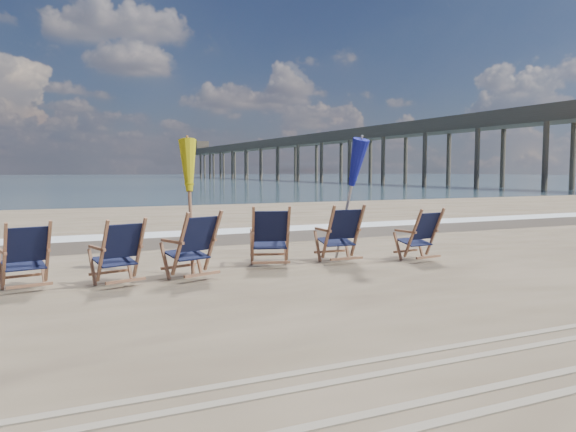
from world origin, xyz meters
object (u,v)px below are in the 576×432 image
beach_chair_1 (140,250)px  fishing_pier (313,152)px  beach_chair_4 (358,233)px  umbrella_blue (348,165)px  beach_chair_0 (48,254)px  beach_chair_5 (435,234)px  beach_chair_3 (288,236)px  beach_chair_2 (213,244)px  umbrella_yellow (190,171)px

beach_chair_1 → fishing_pier: size_ratio=0.01×
beach_chair_4 → umbrella_blue: umbrella_blue is taller
beach_chair_0 → beach_chair_5: bearing=166.8°
beach_chair_5 → umbrella_blue: bearing=-30.8°
beach_chair_3 → beach_chair_4: size_ratio=1.01×
beach_chair_3 → beach_chair_5: bearing=-171.8°
beach_chair_2 → umbrella_yellow: 1.26m
beach_chair_1 → umbrella_blue: bearing=172.9°
beach_chair_1 → umbrella_blue: umbrella_blue is taller
beach_chair_2 → beach_chair_5: beach_chair_2 is taller
beach_chair_1 → beach_chair_5: beach_chair_1 is taller
beach_chair_3 → fishing_pier: fishing_pier is taller
beach_chair_2 → beach_chair_3: 1.49m
beach_chair_2 → beach_chair_0: bearing=-23.3°
beach_chair_0 → beach_chair_4: beach_chair_4 is taller
beach_chair_5 → umbrella_blue: size_ratio=0.43×
beach_chair_1 → beach_chair_4: beach_chair_4 is taller
beach_chair_4 → fishing_pier: 80.55m
beach_chair_0 → beach_chair_3: size_ratio=0.92×
beach_chair_1 → beach_chair_2: bearing=165.5°
fishing_pier → beach_chair_2: bearing=-118.7°
beach_chair_5 → umbrella_yellow: size_ratio=0.45×
beach_chair_1 → beach_chair_5: (5.32, -0.10, -0.00)m
beach_chair_0 → fishing_pier: (41.67, 71.77, 4.16)m
beach_chair_1 → fishing_pier: (40.46, 71.96, 4.15)m
beach_chair_5 → fishing_pier: (35.14, 72.06, 4.16)m
beach_chair_4 → beach_chair_0: bearing=2.7°
beach_chair_1 → beach_chair_4: size_ratio=0.93×
beach_chair_3 → beach_chair_4: (1.35, -0.08, -0.00)m
beach_chair_0 → beach_chair_1: beach_chair_1 is taller
beach_chair_1 → beach_chair_4: (3.90, 0.30, 0.04)m
beach_chair_2 → umbrella_blue: (2.73, 0.54, 1.22)m
beach_chair_0 → beach_chair_2: beach_chair_2 is taller
beach_chair_0 → beach_chair_1: (1.22, -0.19, 0.01)m
beach_chair_3 → umbrella_blue: 1.77m
beach_chair_4 → umbrella_yellow: (-2.99, 0.26, 1.12)m
umbrella_yellow → umbrella_blue: (2.93, 0.00, 0.09)m
beach_chair_2 → beach_chair_4: bearing=166.8°
beach_chair_2 → beach_chair_1: bearing=-18.0°
umbrella_blue → beach_chair_0: bearing=-175.8°
beach_chair_2 → beach_chair_3: size_ratio=0.99×
umbrella_yellow → beach_chair_0: bearing=-170.2°
beach_chair_5 → fishing_pier: size_ratio=0.01×
umbrella_blue → beach_chair_5: bearing=-24.2°
umbrella_yellow → umbrella_blue: bearing=0.0°
beach_chair_1 → beach_chair_0: bearing=-24.6°
beach_chair_4 → umbrella_yellow: bearing=-3.4°
beach_chair_3 → fishing_pier: size_ratio=0.01×
beach_chair_1 → beach_chair_2: (1.11, 0.02, 0.03)m
beach_chair_1 → beach_chair_4: 3.92m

